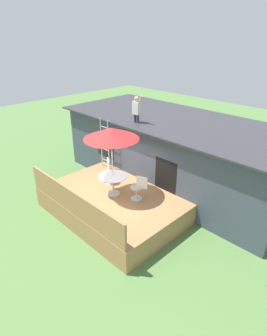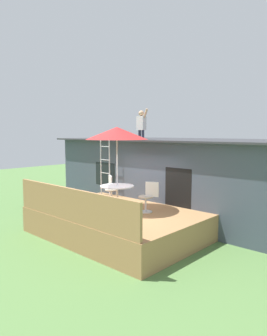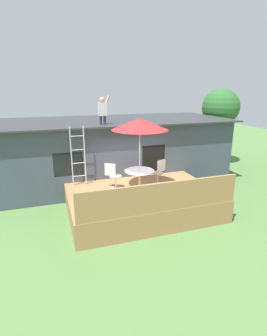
# 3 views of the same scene
# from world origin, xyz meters

# --- Properties ---
(ground_plane) EXTENTS (40.00, 40.00, 0.00)m
(ground_plane) POSITION_xyz_m (0.00, 0.00, 0.00)
(ground_plane) COLOR #567F42
(house) EXTENTS (10.50, 4.50, 2.92)m
(house) POSITION_xyz_m (-0.00, 3.60, 1.46)
(house) COLOR #424C5B
(house) RESTS_ON ground
(deck) EXTENTS (5.11, 3.55, 0.80)m
(deck) POSITION_xyz_m (0.00, 0.00, 0.40)
(deck) COLOR #A87A4C
(deck) RESTS_ON ground
(deck_railing) EXTENTS (5.01, 0.08, 0.90)m
(deck_railing) POSITION_xyz_m (0.00, -1.73, 1.25)
(deck_railing) COLOR #A87A4C
(deck_railing) RESTS_ON deck
(patio_table) EXTENTS (1.04, 1.04, 0.74)m
(patio_table) POSITION_xyz_m (-0.06, 0.05, 1.39)
(patio_table) COLOR silver
(patio_table) RESTS_ON deck
(patio_umbrella) EXTENTS (1.90, 1.90, 2.54)m
(patio_umbrella) POSITION_xyz_m (-0.06, 0.05, 3.15)
(patio_umbrella) COLOR silver
(patio_umbrella) RESTS_ON deck
(step_ladder) EXTENTS (0.52, 0.04, 2.20)m
(step_ladder) POSITION_xyz_m (-2.00, 1.29, 1.90)
(step_ladder) COLOR silver
(step_ladder) RESTS_ON deck
(person_figure) EXTENTS (0.47, 0.20, 1.11)m
(person_figure) POSITION_xyz_m (-0.87, 2.08, 3.53)
(person_figure) COLOR #33384C
(person_figure) RESTS_ON house
(patio_chair_left) EXTENTS (0.57, 0.45, 0.92)m
(patio_chair_left) POSITION_xyz_m (-0.87, 0.54, 1.26)
(patio_chair_left) COLOR silver
(patio_chair_left) RESTS_ON deck
(patio_chair_right) EXTENTS (0.60, 0.44, 0.92)m
(patio_chair_right) POSITION_xyz_m (0.85, 0.44, 1.26)
(patio_chair_right) COLOR silver
(patio_chair_right) RESTS_ON deck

